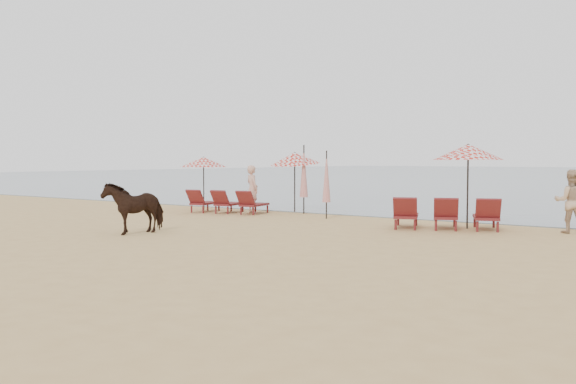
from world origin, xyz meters
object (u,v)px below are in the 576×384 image
(lounger_cluster_right, at_px, (446,214))
(cow, at_px, (134,207))
(umbrella_open_left_b, at_px, (295,158))
(beachgoer_left, at_px, (252,189))
(umbrella_closed_left, at_px, (304,172))
(beachgoer_right_a, at_px, (571,201))
(umbrella_open_left_a, at_px, (204,162))
(lounger_cluster_left, at_px, (227,202))
(umbrella_open_right, at_px, (468,152))
(umbrella_closed_right, at_px, (326,177))

(lounger_cluster_right, height_order, cow, cow)
(umbrella_open_left_b, bearing_deg, beachgoer_left, -151.55)
(umbrella_closed_left, bearing_deg, beachgoer_right_a, -4.70)
(umbrella_open_left_b, relative_size, beachgoer_right_a, 1.36)
(umbrella_closed_left, bearing_deg, umbrella_open_left_a, -170.99)
(umbrella_closed_left, distance_m, cow, 7.88)
(lounger_cluster_left, xyz_separation_m, lounger_cluster_right, (8.88, -0.50, 0.03))
(beachgoer_left, bearing_deg, umbrella_open_right, -156.25)
(lounger_cluster_right, height_order, umbrella_closed_right, umbrella_closed_right)
(umbrella_open_right, distance_m, umbrella_closed_left, 6.91)
(lounger_cluster_left, relative_size, beachgoer_right_a, 1.72)
(cow, bearing_deg, umbrella_closed_left, 92.94)
(umbrella_closed_left, relative_size, beachgoer_right_a, 1.46)
(lounger_cluster_left, distance_m, umbrella_open_left_b, 3.09)
(umbrella_open_left_a, height_order, umbrella_open_right, umbrella_open_right)
(umbrella_closed_left, xyz_separation_m, beachgoer_right_a, (9.49, -0.78, -0.70))
(umbrella_closed_left, distance_m, beachgoer_right_a, 9.55)
(umbrella_open_left_a, height_order, cow, umbrella_open_left_a)
(lounger_cluster_right, bearing_deg, lounger_cluster_left, 154.01)
(lounger_cluster_right, bearing_deg, umbrella_open_left_a, 150.58)
(umbrella_open_right, bearing_deg, umbrella_closed_right, 176.79)
(umbrella_open_right, height_order, beachgoer_left, umbrella_open_right)
(lounger_cluster_left, relative_size, lounger_cluster_right, 0.89)
(beachgoer_left, bearing_deg, lounger_cluster_right, -161.00)
(lounger_cluster_left, xyz_separation_m, umbrella_closed_right, (4.27, 0.30, 1.02))
(umbrella_open_left_a, height_order, umbrella_open_left_b, umbrella_open_left_b)
(umbrella_open_left_b, bearing_deg, lounger_cluster_right, -36.99)
(umbrella_open_left_b, bearing_deg, umbrella_closed_right, -50.89)
(umbrella_open_left_b, xyz_separation_m, beachgoer_left, (-1.12, -1.21, -1.17))
(umbrella_closed_left, xyz_separation_m, beachgoer_left, (-1.78, -0.86, -0.68))
(umbrella_closed_left, bearing_deg, beachgoer_left, -154.25)
(lounger_cluster_left, distance_m, umbrella_open_left_a, 2.53)
(umbrella_open_left_a, bearing_deg, umbrella_open_left_b, 15.14)
(lounger_cluster_left, xyz_separation_m, umbrella_closed_left, (2.54, 1.46, 1.16))
(lounger_cluster_right, relative_size, umbrella_closed_left, 1.32)
(lounger_cluster_right, relative_size, cow, 2.00)
(umbrella_open_left_b, bearing_deg, umbrella_open_left_a, 176.87)
(lounger_cluster_right, height_order, beachgoer_left, beachgoer_left)
(beachgoer_right_a, bearing_deg, umbrella_closed_left, -21.67)
(umbrella_closed_left, bearing_deg, umbrella_open_left_b, 152.22)
(lounger_cluster_left, distance_m, umbrella_closed_right, 4.40)
(umbrella_open_right, xyz_separation_m, umbrella_closed_right, (-5.02, 0.15, -0.82))
(umbrella_open_right, relative_size, umbrella_closed_left, 0.97)
(umbrella_open_left_b, relative_size, umbrella_open_right, 0.96)
(lounger_cluster_left, height_order, umbrella_open_right, umbrella_open_right)
(umbrella_closed_right, relative_size, beachgoer_left, 1.29)
(umbrella_closed_right, bearing_deg, beachgoer_right_a, 2.77)
(cow, bearing_deg, lounger_cluster_left, 114.46)
(umbrella_closed_left, bearing_deg, lounger_cluster_left, -150.09)
(cow, bearing_deg, beachgoer_left, 107.10)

